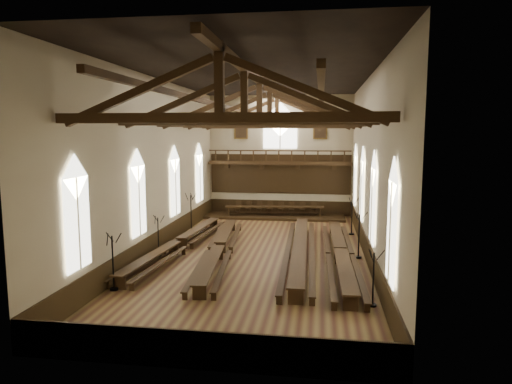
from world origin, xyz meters
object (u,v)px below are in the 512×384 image
candelabrum_left_far (191,220)px  candelabrum_right_mid (359,244)px  refectory_row_d (340,252)px  dais (274,216)px  refectory_row_b (219,247)px  refectory_row_a (179,243)px  candelabrum_right_near (373,289)px  candelabrum_left_near (113,273)px  candelabrum_left_mid (158,244)px  refectory_row_c (300,247)px  candelabrum_right_far (352,223)px  high_table (274,208)px

candelabrum_left_far → candelabrum_right_mid: size_ratio=1.05×
refectory_row_d → dais: (-4.82, 12.31, -0.46)m
refectory_row_b → refectory_row_a: bearing=164.8°
refectory_row_a → candelabrum_right_near: (10.31, -7.14, 0.19)m
candelabrum_left_near → candelabrum_left_far: (-0.00, 12.19, 0.05)m
refectory_row_a → candelabrum_left_mid: candelabrum_left_mid is taller
dais → candelabrum_right_mid: size_ratio=4.36×
refectory_row_c → candelabrum_left_near: bearing=-140.5°
dais → candelabrum_right_far: size_ratio=4.47×
candelabrum_right_near → candelabrum_right_mid: (0.00, 7.14, 0.08)m
refectory_row_b → candelabrum_right_near: (7.75, -6.44, 0.18)m
candelabrum_left_near → candelabrum_left_far: bearing=90.0°
candelabrum_right_near → candelabrum_right_far: 13.06m
high_table → candelabrum_left_near: size_ratio=3.11×
candelabrum_left_far → refectory_row_a: bearing=-81.7°
candelabrum_left_near → candelabrum_left_mid: (0.00, 5.64, -0.08)m
candelabrum_left_near → refectory_row_d: bearing=30.7°
refectory_row_d → candelabrum_left_near: size_ratio=5.62×
high_table → candelabrum_left_far: 8.03m
refectory_row_b → dais: 12.32m
candelabrum_right_near → candelabrum_right_far: (-0.00, 13.06, 0.07)m
refectory_row_d → high_table: bearing=111.4°
refectory_row_a → refectory_row_b: 2.66m
refectory_row_a → candelabrum_right_far: bearing=29.9°
dais → candelabrum_left_near: bearing=-106.0°
refectory_row_d → candelabrum_left_near: bearing=-149.3°
high_table → candelabrum_left_far: (-5.24, -6.08, 0.01)m
high_table → candelabrum_right_mid: candelabrum_right_mid is taller
high_table → candelabrum_left_near: (-5.24, -18.28, -0.04)m
refectory_row_b → candelabrum_left_near: 6.98m
refectory_row_b → refectory_row_c: (4.52, 0.37, 0.06)m
candelabrum_right_near → candelabrum_left_far: bearing=131.6°
dais → candelabrum_left_mid: 13.70m
refectory_row_c → candelabrum_left_near: (-7.87, -6.48, 0.20)m
refectory_row_d → candelabrum_right_mid: (1.04, 0.84, 0.24)m
high_table → dais: bearing=180.0°
refectory_row_a → candelabrum_right_mid: bearing=0.0°
refectory_row_c → candelabrum_left_mid: (-7.87, -0.84, 0.12)m
high_table → candelabrum_right_near: (5.86, -18.60, -0.11)m
refectory_row_c → high_table: size_ratio=1.85×
refectory_row_c → candelabrum_left_far: bearing=144.0°
refectory_row_b → candelabrum_left_far: candelabrum_left_far is taller
refectory_row_b → candelabrum_left_near: (-3.35, -6.12, 0.26)m
refectory_row_b → candelabrum_right_far: (7.75, 6.62, 0.25)m
dais → candelabrum_left_near: size_ratio=4.40×
refectory_row_c → dais: size_ratio=1.31×
candelabrum_right_mid → candelabrum_right_near: bearing=-90.0°
refectory_row_d → candelabrum_right_mid: bearing=39.2°
refectory_row_d → refectory_row_c: bearing=166.9°
refectory_row_d → candelabrum_right_near: size_ratio=6.23×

